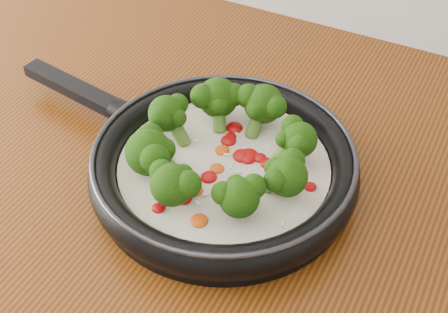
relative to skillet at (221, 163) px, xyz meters
The scene contains 1 object.
skillet is the anchor object (origin of this frame).
Camera 1 is at (0.30, 0.52, 1.49)m, focal length 50.63 mm.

